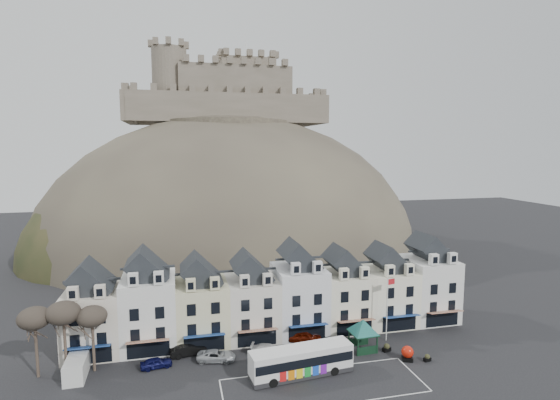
# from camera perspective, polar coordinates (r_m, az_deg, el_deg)

# --- Properties ---
(ground) EXTENTS (300.00, 300.00, 0.00)m
(ground) POSITION_cam_1_polar(r_m,az_deg,el_deg) (50.69, 3.82, -23.97)
(ground) COLOR black
(ground) RESTS_ON ground
(coach_bay_markings) EXTENTS (22.00, 7.50, 0.01)m
(coach_bay_markings) POSITION_cam_1_polar(r_m,az_deg,el_deg) (52.26, 5.66, -22.96)
(coach_bay_markings) COLOR silver
(coach_bay_markings) RESTS_ON ground
(townhouse_terrace) EXTENTS (54.40, 9.35, 11.80)m
(townhouse_terrace) POSITION_cam_1_polar(r_m,az_deg,el_deg) (62.49, -0.44, -12.42)
(townhouse_terrace) COLOR beige
(townhouse_terrace) RESTS_ON ground
(castle_hill) EXTENTS (100.00, 76.00, 68.00)m
(castle_hill) POSITION_cam_1_polar(r_m,az_deg,el_deg) (114.33, -5.89, -6.17)
(castle_hill) COLOR #3E3630
(castle_hill) RESTS_ON ground
(castle) EXTENTS (50.20, 22.20, 22.00)m
(castle) POSITION_cam_1_polar(r_m,az_deg,el_deg) (119.03, -6.95, 13.76)
(castle) COLOR #605749
(castle) RESTS_ON ground
(tree_left_far) EXTENTS (3.61, 3.61, 8.24)m
(tree_left_far) POSITION_cam_1_polar(r_m,az_deg,el_deg) (57.65, -29.43, -13.36)
(tree_left_far) COLOR #3E3227
(tree_left_far) RESTS_ON ground
(tree_left_mid) EXTENTS (3.78, 3.78, 8.64)m
(tree_left_mid) POSITION_cam_1_polar(r_m,az_deg,el_deg) (56.77, -26.46, -13.13)
(tree_left_mid) COLOR #3E3227
(tree_left_mid) RESTS_ON ground
(tree_left_near) EXTENTS (3.43, 3.43, 7.84)m
(tree_left_near) POSITION_cam_1_polar(r_m,az_deg,el_deg) (56.40, -23.37, -13.84)
(tree_left_near) COLOR #3E3227
(tree_left_near) RESTS_ON ground
(bus) EXTENTS (12.19, 4.06, 3.38)m
(bus) POSITION_cam_1_polar(r_m,az_deg,el_deg) (53.10, 2.80, -20.13)
(bus) COLOR #262628
(bus) RESTS_ON ground
(bus_shelter) EXTENTS (6.45, 6.45, 4.10)m
(bus_shelter) POSITION_cam_1_polar(r_m,az_deg,el_deg) (59.12, 10.81, -15.91)
(bus_shelter) COLOR black
(bus_shelter) RESTS_ON ground
(red_buoy) EXTENTS (1.59, 1.59, 1.81)m
(red_buoy) POSITION_cam_1_polar(r_m,az_deg,el_deg) (58.75, 16.31, -18.64)
(red_buoy) COLOR black
(red_buoy) RESTS_ON ground
(flagpole) EXTENTS (1.23, 0.39, 8.74)m
(flagpole) POSITION_cam_1_polar(r_m,az_deg,el_deg) (61.90, 13.89, -13.12)
(flagpole) COLOR silver
(flagpole) RESTS_ON ground
(white_van) EXTENTS (2.27, 5.02, 2.27)m
(white_van) POSITION_cam_1_polar(r_m,az_deg,el_deg) (57.92, -25.02, -19.18)
(white_van) COLOR silver
(white_van) RESTS_ON ground
(planter_west) EXTENTS (1.14, 0.75, 1.05)m
(planter_west) POSITION_cam_1_polar(r_m,az_deg,el_deg) (60.48, 13.76, -18.22)
(planter_west) COLOR black
(planter_west) RESTS_ON ground
(planter_east) EXTENTS (0.96, 0.63, 0.90)m
(planter_east) POSITION_cam_1_polar(r_m,az_deg,el_deg) (59.44, 18.69, -18.94)
(planter_east) COLOR black
(planter_east) RESTS_ON ground
(car_navy) EXTENTS (3.87, 2.05, 1.26)m
(car_navy) POSITION_cam_1_polar(r_m,az_deg,el_deg) (57.04, -15.87, -19.77)
(car_navy) COLOR #0D0E41
(car_navy) RESTS_ON ground
(car_black) EXTENTS (4.78, 2.39, 1.50)m
(car_black) POSITION_cam_1_polar(r_m,az_deg,el_deg) (59.02, -11.88, -18.56)
(car_black) COLOR black
(car_black) RESTS_ON ground
(car_silver) EXTENTS (4.98, 3.09, 1.31)m
(car_silver) POSITION_cam_1_polar(r_m,az_deg,el_deg) (57.17, -8.33, -19.48)
(car_silver) COLOR #A8ACB0
(car_silver) RESTS_ON ground
(car_white) EXTENTS (4.99, 3.39, 1.34)m
(car_white) POSITION_cam_1_polar(r_m,az_deg,el_deg) (57.94, -1.45, -19.00)
(car_white) COLOR silver
(car_white) RESTS_ON ground
(car_maroon) EXTENTS (4.84, 3.20, 1.53)m
(car_maroon) POSITION_cam_1_polar(r_m,az_deg,el_deg) (61.32, 3.27, -17.39)
(car_maroon) COLOR #541004
(car_maroon) RESTS_ON ground
(car_charcoal) EXTENTS (4.09, 1.75, 1.31)m
(car_charcoal) POSITION_cam_1_polar(r_m,az_deg,el_deg) (60.05, 6.77, -18.09)
(car_charcoal) COLOR black
(car_charcoal) RESTS_ON ground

